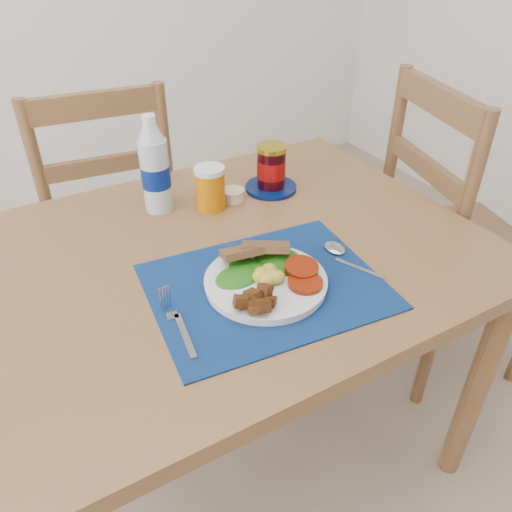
{
  "coord_description": "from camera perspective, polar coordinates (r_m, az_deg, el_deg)",
  "views": [
    {
      "loc": [
        -0.31,
        -0.67,
        1.4
      ],
      "look_at": [
        0.11,
        0.07,
        0.8
      ],
      "focal_mm": 35.0,
      "sensor_mm": 36.0,
      "label": 1
    }
  ],
  "objects": [
    {
      "name": "breakfast_plate",
      "position": [
        1.02,
        0.98,
        -2.78
      ],
      "size": [
        0.25,
        0.25,
        0.06
      ],
      "rotation": [
        0.0,
        0.0,
        -0.3
      ],
      "color": "silver",
      "rests_on": "placemat"
    },
    {
      "name": "placemat",
      "position": [
        1.04,
        1.1,
        -3.45
      ],
      "size": [
        0.5,
        0.41,
        0.0
      ],
      "primitive_type": "cube",
      "rotation": [
        0.0,
        0.0,
        -0.1
      ],
      "color": "black",
      "rests_on": "table"
    },
    {
      "name": "jam_on_saucer",
      "position": [
        1.39,
        1.75,
        9.74
      ],
      "size": [
        0.14,
        0.14,
        0.13
      ],
      "color": "#04144D",
      "rests_on": "table"
    },
    {
      "name": "fork",
      "position": [
        0.96,
        -9.03,
        -7.54
      ],
      "size": [
        0.03,
        0.17,
        0.0
      ],
      "rotation": [
        0.0,
        0.0,
        -0.15
      ],
      "color": "#B2B5BA",
      "rests_on": "placemat"
    },
    {
      "name": "chair_end",
      "position": [
        1.68,
        21.56,
        4.68
      ],
      "size": [
        0.55,
        0.56,
        1.24
      ],
      "rotation": [
        0.0,
        0.0,
        1.3
      ],
      "color": "#56341F",
      "rests_on": "ground"
    },
    {
      "name": "juice_glass",
      "position": [
        1.3,
        -5.23,
        7.63
      ],
      "size": [
        0.08,
        0.08,
        0.11
      ],
      "primitive_type": "cylinder",
      "color": "#C86705",
      "rests_on": "table"
    },
    {
      "name": "chair_far",
      "position": [
        1.8,
        -16.7,
        6.89
      ],
      "size": [
        0.48,
        0.47,
        1.19
      ],
      "rotation": [
        0.0,
        0.0,
        3.03
      ],
      "color": "#56341F",
      "rests_on": "ground"
    },
    {
      "name": "table",
      "position": [
        1.17,
        -8.01,
        -3.98
      ],
      "size": [
        1.4,
        0.9,
        0.75
      ],
      "color": "brown",
      "rests_on": "ground"
    },
    {
      "name": "water_bottle",
      "position": [
        1.29,
        -11.46,
        9.63
      ],
      "size": [
        0.07,
        0.07,
        0.25
      ],
      "color": "#ADBFCC",
      "rests_on": "table"
    },
    {
      "name": "ramekin",
      "position": [
        1.35,
        -2.63,
        6.98
      ],
      "size": [
        0.06,
        0.06,
        0.03
      ],
      "primitive_type": "cylinder",
      "color": "beige",
      "rests_on": "table"
    },
    {
      "name": "spoon",
      "position": [
        1.14,
        9.83,
        0.13
      ],
      "size": [
        0.06,
        0.17,
        0.01
      ],
      "rotation": [
        0.0,
        0.0,
        0.41
      ],
      "color": "#B2B5BA",
      "rests_on": "placemat"
    }
  ]
}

